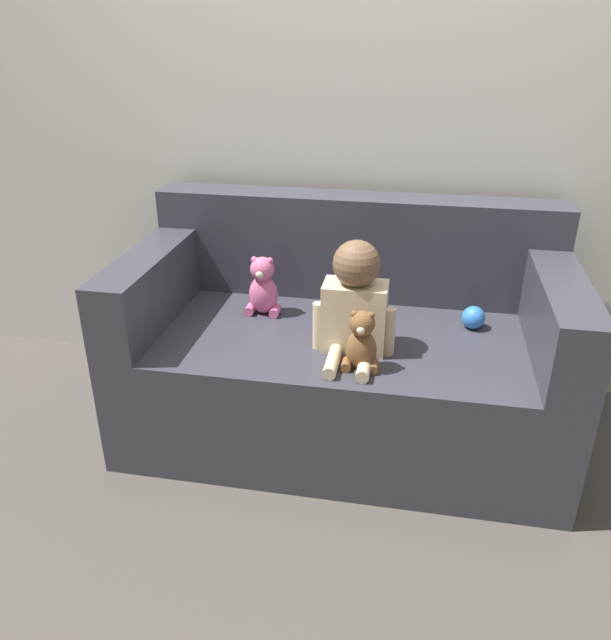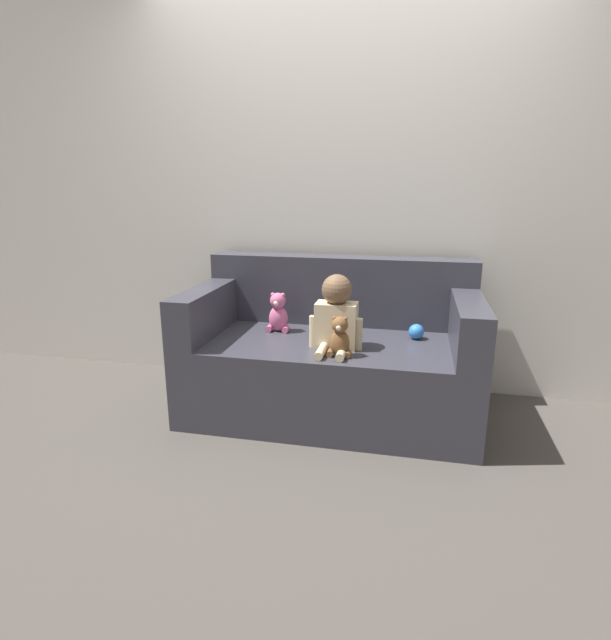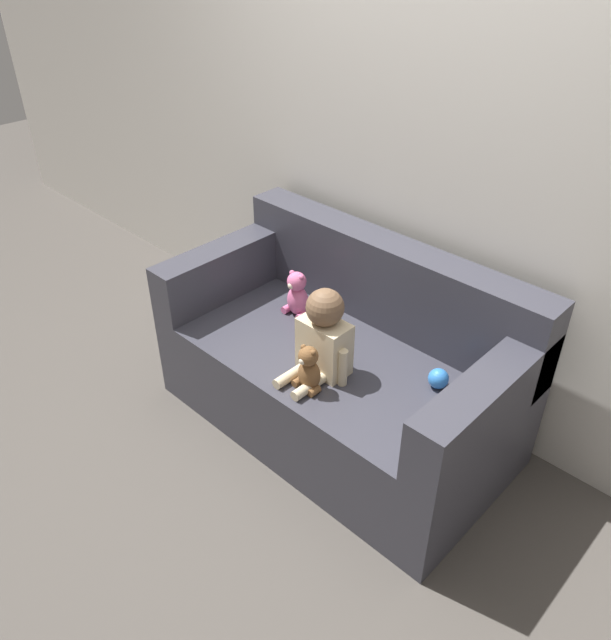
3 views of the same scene
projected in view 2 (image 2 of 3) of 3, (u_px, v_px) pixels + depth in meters
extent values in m
plane|color=#4C4742|center=(330.00, 411.00, 2.97)|extent=(12.00, 12.00, 0.00)
cube|color=silver|center=(346.00, 185.00, 3.11)|extent=(8.00, 0.05, 2.60)
cube|color=#383842|center=(330.00, 376.00, 2.91)|extent=(1.64, 0.86, 0.46)
cube|color=#383842|center=(340.00, 290.00, 3.11)|extent=(1.64, 0.18, 0.42)
cube|color=#383842|center=(209.00, 309.00, 2.97)|extent=(0.16, 0.86, 0.27)
cube|color=#383842|center=(468.00, 323.00, 2.66)|extent=(0.16, 0.86, 0.27)
cube|color=beige|center=(336.00, 325.00, 2.67)|extent=(0.22, 0.13, 0.25)
sphere|color=brown|center=(337.00, 290.00, 2.62)|extent=(0.16, 0.16, 0.16)
cylinder|color=beige|center=(321.00, 351.00, 2.56)|extent=(0.05, 0.17, 0.05)
cylinder|color=beige|center=(342.00, 353.00, 2.54)|extent=(0.05, 0.17, 0.05)
cylinder|color=beige|center=(313.00, 331.00, 2.68)|extent=(0.04, 0.04, 0.17)
cylinder|color=beige|center=(359.00, 334.00, 2.63)|extent=(0.04, 0.04, 0.17)
ellipsoid|color=brown|center=(340.00, 343.00, 2.55)|extent=(0.10, 0.08, 0.14)
sphere|color=brown|center=(340.00, 325.00, 2.52)|extent=(0.08, 0.08, 0.08)
sphere|color=brown|center=(335.00, 318.00, 2.51)|extent=(0.02, 0.02, 0.02)
sphere|color=brown|center=(345.00, 319.00, 2.50)|extent=(0.02, 0.02, 0.02)
sphere|color=beige|center=(339.00, 328.00, 2.49)|extent=(0.03, 0.03, 0.03)
cylinder|color=brown|center=(330.00, 353.00, 2.55)|extent=(0.03, 0.05, 0.03)
cylinder|color=brown|center=(348.00, 354.00, 2.54)|extent=(0.03, 0.05, 0.03)
ellipsoid|color=#DB6699|center=(278.00, 318.00, 2.98)|extent=(0.11, 0.09, 0.15)
sphere|color=#DB6699|center=(278.00, 301.00, 2.94)|extent=(0.09, 0.09, 0.09)
sphere|color=#DB6699|center=(273.00, 295.00, 2.94)|extent=(0.03, 0.03, 0.03)
sphere|color=#DB6699|center=(283.00, 295.00, 2.93)|extent=(0.03, 0.03, 0.03)
sphere|color=beige|center=(276.00, 303.00, 2.91)|extent=(0.03, 0.03, 0.03)
cylinder|color=#DB6699|center=(270.00, 328.00, 2.98)|extent=(0.04, 0.06, 0.04)
cylinder|color=#DB6699|center=(286.00, 329.00, 2.96)|extent=(0.04, 0.06, 0.04)
sphere|color=#337FDB|center=(416.00, 332.00, 2.83)|extent=(0.09, 0.09, 0.09)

